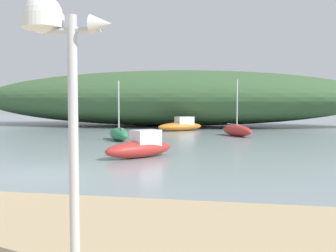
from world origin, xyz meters
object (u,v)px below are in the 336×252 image
Objects in this scene: mast_structure at (54,46)px; motorboat_outer_mooring at (181,125)px; sailboat_west_reach at (237,130)px; motorboat_centre_water at (141,147)px; sailboat_far_right at (119,134)px.

mast_structure reaches higher than motorboat_outer_mooring.
sailboat_west_reach reaches higher than motorboat_centre_water.
mast_structure is 27.52m from motorboat_outer_mooring.
mast_structure is at bearing -94.81° from sailboat_west_reach.
mast_structure is 23.05m from sailboat_west_reach.
sailboat_west_reach is at bearing 85.19° from mast_structure.
sailboat_west_reach is at bearing -44.16° from motorboat_outer_mooring.
sailboat_far_right is at bearing -147.61° from sailboat_west_reach.
mast_structure is 19.24m from sailboat_far_right.
mast_structure is 1.07× the size of motorboat_centre_water.
mast_structure reaches higher than motorboat_centre_water.
sailboat_west_reach reaches higher than motorboat_outer_mooring.
sailboat_far_right reaches higher than motorboat_outer_mooring.
motorboat_outer_mooring reaches higher than motorboat_centre_water.
mast_structure is at bearing -74.41° from sailboat_far_right.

